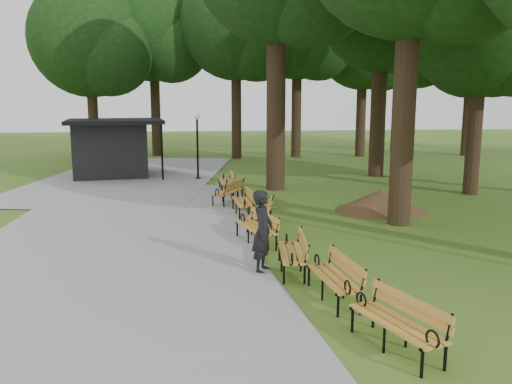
{
  "coord_description": "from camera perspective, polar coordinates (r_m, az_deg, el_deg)",
  "views": [
    {
      "loc": [
        -1.68,
        -12.57,
        3.91
      ],
      "look_at": [
        0.11,
        2.99,
        1.1
      ],
      "focal_mm": 37.04,
      "sensor_mm": 36.0,
      "label": 1
    }
  ],
  "objects": [
    {
      "name": "ground",
      "position": [
        13.27,
        1.02,
        -6.97
      ],
      "size": [
        100.0,
        100.0,
        0.0
      ],
      "primitive_type": "plane",
      "color": "#3A601B",
      "rests_on": "ground"
    },
    {
      "name": "bench_2",
      "position": [
        12.06,
        3.83,
        -6.58
      ],
      "size": [
        0.83,
        1.95,
        0.88
      ],
      "primitive_type": null,
      "rotation": [
        0.0,
        0.0,
        -1.67
      ],
      "color": "#C1832C",
      "rests_on": "ground"
    },
    {
      "name": "dirt_mound",
      "position": [
        18.85,
        13.35,
        -0.88
      ],
      "size": [
        2.71,
        2.71,
        0.77
      ],
      "primitive_type": "cone",
      "color": "#47301C",
      "rests_on": "ground"
    },
    {
      "name": "bench_5",
      "position": [
        17.79,
        -1.46,
        -1.08
      ],
      "size": [
        0.75,
        1.93,
        0.88
      ],
      "primitive_type": null,
      "rotation": [
        0.0,
        0.0,
        -1.51
      ],
      "color": "#C1832C",
      "rests_on": "ground"
    },
    {
      "name": "kiosk",
      "position": [
        27.25,
        -15.42,
        4.58
      ],
      "size": [
        5.03,
        4.52,
        2.85
      ],
      "primitive_type": null,
      "rotation": [
        0.0,
        0.0,
        0.13
      ],
      "color": "black",
      "rests_on": "ground"
    },
    {
      "name": "bench_4",
      "position": [
        16.05,
        0.38,
        -2.31
      ],
      "size": [
        1.16,
        2.0,
        0.88
      ],
      "primitive_type": null,
      "rotation": [
        0.0,
        0.0,
        -1.86
      ],
      "color": "#C1832C",
      "rests_on": "ground"
    },
    {
      "name": "path",
      "position": [
        16.21,
        -14.62,
        -4.01
      ],
      "size": [
        12.0,
        38.0,
        0.06
      ],
      "primitive_type": "cube",
      "color": "#98989A",
      "rests_on": "ground"
    },
    {
      "name": "person",
      "position": [
        11.89,
        0.73,
        -4.29
      ],
      "size": [
        0.68,
        0.81,
        1.88
      ],
      "primitive_type": "imported",
      "rotation": [
        0.0,
        0.0,
        1.17
      ],
      "color": "black",
      "rests_on": "ground"
    },
    {
      "name": "bench_7",
      "position": [
        22.03,
        -3.22,
        1.1
      ],
      "size": [
        0.69,
        1.92,
        0.88
      ],
      "primitive_type": null,
      "rotation": [
        0.0,
        0.0,
        -1.55
      ],
      "color": "#C1832C",
      "rests_on": "ground"
    },
    {
      "name": "bench_1",
      "position": [
        10.54,
        8.35,
        -9.17
      ],
      "size": [
        0.85,
        1.96,
        0.88
      ],
      "primitive_type": null,
      "rotation": [
        0.0,
        0.0,
        -1.46
      ],
      "color": "#C1832C",
      "rests_on": "ground"
    },
    {
      "name": "lawn_tree_1",
      "position": [
        23.3,
        23.28,
        17.03
      ],
      "size": [
        6.19,
        6.19,
        10.14
      ],
      "color": "black",
      "rests_on": "ground"
    },
    {
      "name": "bench_0",
      "position": [
        8.74,
        14.88,
        -13.58
      ],
      "size": [
        1.23,
        2.0,
        0.88
      ],
      "primitive_type": null,
      "rotation": [
        0.0,
        0.0,
        -1.23
      ],
      "color": "#C1832C",
      "rests_on": "ground"
    },
    {
      "name": "lawn_tree_4",
      "position": [
        27.42,
        13.48,
        18.67
      ],
      "size": [
        6.13,
        6.13,
        11.23
      ],
      "color": "black",
      "rests_on": "ground"
    },
    {
      "name": "bench_6",
      "position": [
        19.72,
        -3.05,
        0.02
      ],
      "size": [
        1.48,
        1.97,
        0.88
      ],
      "primitive_type": null,
      "rotation": [
        0.0,
        0.0,
        -2.07
      ],
      "color": "#C1832C",
      "rests_on": "ground"
    },
    {
      "name": "lamp_post",
      "position": [
        25.39,
        -6.37,
        6.49
      ],
      "size": [
        0.32,
        0.32,
        3.21
      ],
      "color": "black",
      "rests_on": "ground"
    },
    {
      "name": "bench_3",
      "position": [
        14.26,
        -0.02,
        -3.91
      ],
      "size": [
        1.17,
        2.0,
        0.88
      ],
      "primitive_type": null,
      "rotation": [
        0.0,
        0.0,
        -1.28
      ],
      "color": "#C1832C",
      "rests_on": "ground"
    },
    {
      "name": "tree_backdrop",
      "position": [
        36.65,
        7.34,
        16.45
      ],
      "size": [
        37.5,
        9.9,
        15.93
      ],
      "primitive_type": null,
      "color": "black",
      "rests_on": "ground"
    }
  ]
}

